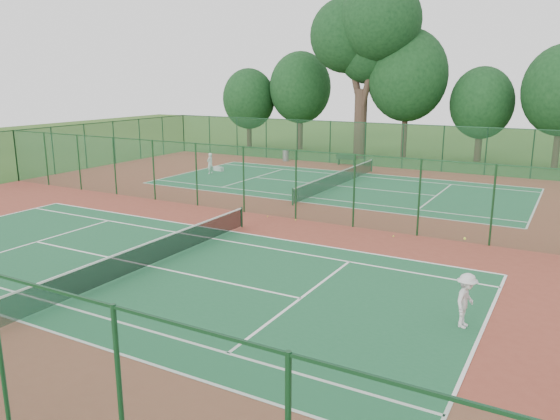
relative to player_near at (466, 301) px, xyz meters
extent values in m
plane|color=#2F531A|center=(-11.38, 8.57, -0.82)|extent=(120.00, 120.00, 0.00)
cube|color=brown|center=(-11.38, 8.57, -0.81)|extent=(40.00, 36.00, 0.01)
cube|color=#1B5834|center=(-11.38, -0.43, -0.80)|extent=(23.77, 10.97, 0.01)
cube|color=#1E603B|center=(-11.38, 17.57, -0.80)|extent=(23.77, 10.97, 0.01)
cube|color=#1A4F29|center=(-11.38, 26.57, 0.93)|extent=(40.00, 0.02, 3.50)
cube|color=#12331D|center=(-11.38, 26.57, 2.64)|extent=(40.00, 0.05, 0.05)
cube|color=#1B5235|center=(-31.38, 8.57, 0.93)|extent=(0.02, 36.00, 3.50)
cube|color=#153B20|center=(-31.38, 8.57, 2.64)|extent=(0.05, 36.00, 0.05)
cube|color=#194C2A|center=(-11.38, 8.57, 0.93)|extent=(40.00, 0.02, 3.50)
cube|color=#153A1B|center=(-11.38, 8.57, 2.64)|extent=(40.00, 0.05, 0.05)
cylinder|color=#14381F|center=(-11.38, 5.97, -0.33)|extent=(0.10, 0.10, 0.97)
cube|color=black|center=(-11.38, -0.43, -0.33)|extent=(0.02, 12.80, 0.85)
cube|color=white|center=(-11.38, -0.43, 0.10)|extent=(0.04, 12.80, 0.06)
cylinder|color=#163E22|center=(-11.38, 11.17, -0.33)|extent=(0.10, 0.10, 0.97)
cylinder|color=#163E22|center=(-11.38, 23.97, -0.33)|extent=(0.10, 0.10, 0.97)
cube|color=black|center=(-11.38, 17.57, -0.33)|extent=(0.02, 12.80, 0.85)
cube|color=silver|center=(-11.38, 17.57, 0.10)|extent=(0.04, 12.80, 0.06)
imported|color=silver|center=(0.00, 0.00, 0.00)|extent=(0.70, 1.09, 1.59)
imported|color=white|center=(-21.55, 17.36, -0.03)|extent=(0.42, 0.59, 1.53)
cylinder|color=slate|center=(-19.69, 25.66, -0.33)|extent=(0.62, 0.62, 0.95)
cube|color=black|center=(-14.97, 26.07, -0.57)|extent=(0.15, 0.43, 0.48)
cube|color=black|center=(-13.71, 26.26, -0.57)|extent=(0.15, 0.43, 0.48)
cube|color=black|center=(-14.34, 26.17, -0.31)|extent=(1.64, 0.68, 0.05)
cube|color=black|center=(-14.31, 25.96, -0.06)|extent=(1.58, 0.29, 0.48)
cube|color=silver|center=(-21.73, 18.66, -0.65)|extent=(0.89, 0.47, 0.32)
sphere|color=gold|center=(-11.28, 8.22, -0.77)|extent=(0.07, 0.07, 0.07)
sphere|color=#C3DE33|center=(-4.54, 7.83, -0.77)|extent=(0.07, 0.07, 0.07)
sphere|color=#AEC12C|center=(-9.71, 8.30, -0.77)|extent=(0.06, 0.06, 0.06)
cylinder|color=#38271E|center=(-14.89, 30.52, 2.18)|extent=(1.10, 1.10, 6.00)
cylinder|color=#38271E|center=(-15.79, 30.82, 6.69)|extent=(2.03, 0.60, 5.97)
cylinder|color=#38271E|center=(-13.99, 30.32, 6.99)|extent=(1.90, 0.56, 6.48)
sphere|color=black|center=(-16.50, 30.82, 9.69)|extent=(6.40, 6.40, 6.40)
sphere|color=black|center=(-13.39, 30.32, 10.69)|extent=(6.80, 6.80, 6.80)
sphere|color=black|center=(-14.69, 31.32, 8.19)|extent=(5.20, 5.20, 5.20)
camera|label=1|loc=(2.37, -15.03, 6.07)|focal=35.00mm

